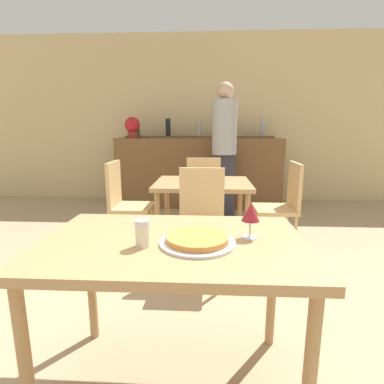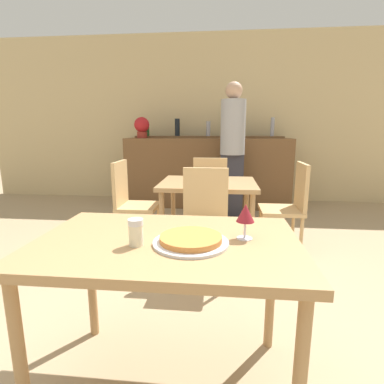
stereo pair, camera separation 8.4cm
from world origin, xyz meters
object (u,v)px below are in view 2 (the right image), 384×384
at_px(chair_far_side_front, 205,216).
at_px(chair_far_side_back, 210,190).
at_px(potted_plant, 142,126).
at_px(pizza_tray, 191,240).
at_px(cheese_shaker, 136,232).
at_px(chair_far_side_left, 130,199).
at_px(person_standing, 233,145).
at_px(wine_glass, 245,214).
at_px(chair_far_side_right, 290,203).

relative_size(chair_far_side_front, chair_far_side_back, 1.00).
height_order(chair_far_side_back, potted_plant, potted_plant).
relative_size(pizza_tray, cheese_shaker, 2.83).
distance_m(chair_far_side_left, potted_plant, 2.02).
xyz_separation_m(pizza_tray, person_standing, (0.26, 3.05, 0.25)).
distance_m(chair_far_side_front, person_standing, 1.94).
height_order(chair_far_side_back, wine_glass, chair_far_side_back).
relative_size(chair_far_side_back, chair_far_side_right, 1.00).
bearing_deg(chair_far_side_back, chair_far_side_left, 34.25).
height_order(chair_far_side_back, cheese_shaker, chair_far_side_back).
distance_m(cheese_shaker, person_standing, 3.13).
bearing_deg(cheese_shaker, potted_plant, 104.51).
bearing_deg(potted_plant, chair_far_side_left, -79.20).
distance_m(pizza_tray, wine_glass, 0.27).
relative_size(chair_far_side_left, potted_plant, 2.79).
xyz_separation_m(pizza_tray, cheese_shaker, (-0.23, -0.04, 0.04)).
distance_m(chair_far_side_front, cheese_shaker, 1.27).
distance_m(chair_far_side_back, chair_far_side_right, 0.97).
bearing_deg(potted_plant, person_standing, -20.43).
bearing_deg(person_standing, chair_far_side_left, -129.15).
relative_size(chair_far_side_front, wine_glass, 5.76).
xyz_separation_m(chair_far_side_right, cheese_shaker, (-1.02, -1.77, 0.28)).
xyz_separation_m(chair_far_side_back, person_standing, (0.27, 0.77, 0.49)).
xyz_separation_m(pizza_tray, wine_glass, (0.23, 0.09, 0.10)).
bearing_deg(potted_plant, chair_far_side_back, -48.50).
distance_m(person_standing, potted_plant, 1.54).
height_order(person_standing, wine_glass, person_standing).
relative_size(chair_far_side_left, cheese_shaker, 8.01).
bearing_deg(chair_far_side_right, chair_far_side_front, -55.75).
bearing_deg(pizza_tray, chair_far_side_left, 115.07).
height_order(cheese_shaker, wine_glass, wine_glass).
distance_m(chair_far_side_left, pizza_tray, 1.92).
bearing_deg(cheese_shaker, pizza_tray, 9.67).
bearing_deg(person_standing, wine_glass, -90.60).
bearing_deg(person_standing, chair_far_side_back, -109.39).
height_order(pizza_tray, cheese_shaker, cheese_shaker).
xyz_separation_m(chair_far_side_left, person_standing, (1.07, 1.32, 0.49)).
height_order(chair_far_side_right, pizza_tray, chair_far_side_right).
bearing_deg(potted_plant, cheese_shaker, -75.49).
bearing_deg(wine_glass, chair_far_side_right, 71.22).
relative_size(pizza_tray, person_standing, 0.17).
bearing_deg(potted_plant, wine_glass, -68.24).
xyz_separation_m(chair_far_side_left, potted_plant, (-0.35, 1.85, 0.75)).
relative_size(chair_far_side_front, person_standing, 0.49).
bearing_deg(chair_far_side_left, chair_far_side_right, -90.00).
bearing_deg(chair_far_side_back, person_standing, -109.39).
bearing_deg(wine_glass, chair_far_side_front, 102.37).
bearing_deg(potted_plant, chair_far_side_right, -43.41).
distance_m(chair_far_side_right, pizza_tray, 1.92).
xyz_separation_m(wine_glass, potted_plant, (-1.39, 3.49, 0.41)).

